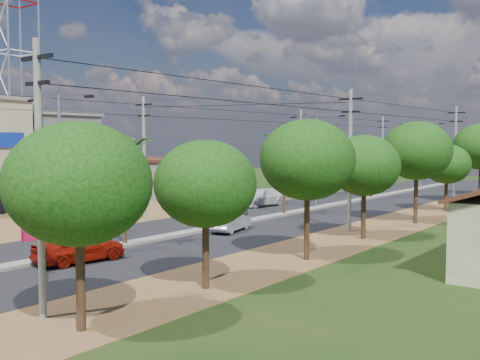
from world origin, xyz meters
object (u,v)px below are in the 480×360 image
object	(u,v)px
car_red_near	(79,248)
car_silver_mid	(230,222)
roadside_sign	(33,231)
car_white_far	(261,198)
moto_rider_east	(84,253)

from	to	relation	value
car_red_near	car_silver_mid	distance (m)	11.52
car_silver_mid	roadside_sign	world-z (taller)	car_silver_mid
car_white_far	moto_rider_east	distance (m)	24.73
car_red_near	moto_rider_east	size ratio (longest dim) A/B	2.65
car_silver_mid	moto_rider_east	world-z (taller)	car_silver_mid
car_red_near	car_white_far	world-z (taller)	car_white_far
car_silver_mid	moto_rider_east	distance (m)	11.25
car_red_near	car_white_far	size ratio (longest dim) A/B	0.85
car_red_near	car_silver_mid	world-z (taller)	car_red_near
car_red_near	roadside_sign	distance (m)	7.28
car_white_far	roadside_sign	world-z (taller)	car_white_far
car_silver_mid	car_white_far	size ratio (longest dim) A/B	0.77
car_white_far	roadside_sign	distance (m)	22.15
car_silver_mid	car_white_far	xyz separation A→B (m)	(-6.50, 12.61, 0.10)
car_white_far	moto_rider_east	world-z (taller)	car_white_far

